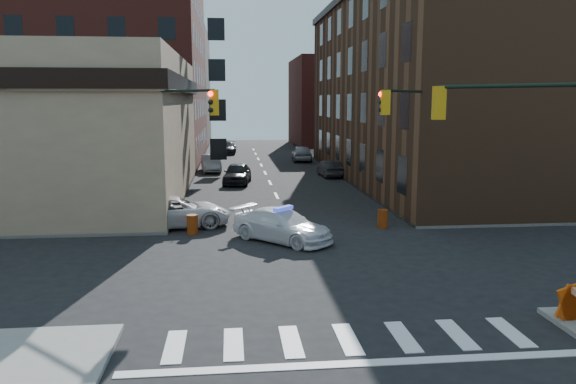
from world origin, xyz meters
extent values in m
plane|color=black|center=(0.00, 0.00, 0.00)|extent=(140.00, 140.00, 0.00)
cube|color=gray|center=(-23.00, 32.75, 0.07)|extent=(34.00, 54.50, 0.15)
cube|color=gray|center=(23.00, 32.75, 0.07)|extent=(34.00, 54.50, 0.15)
cube|color=tan|center=(-17.00, 16.50, 4.50)|extent=(22.00, 22.00, 9.00)
cube|color=#59221C|center=(-18.50, 40.00, 12.00)|extent=(25.00, 25.00, 24.00)
cube|color=#4F321F|center=(13.00, 22.50, 7.00)|extent=(14.00, 34.00, 14.00)
cube|color=brown|center=(-16.00, 62.00, 8.00)|extent=(20.00, 18.00, 16.00)
cube|color=#59221C|center=(14.00, 58.00, 6.00)|extent=(16.00, 16.00, 12.00)
cylinder|color=black|center=(5.21, -4.71, 6.65)|extent=(3.27, 3.27, 0.12)
cube|color=#BF8C0C|center=(3.62, -3.12, 6.15)|extent=(0.35, 0.35, 1.05)
sphere|color=#FF0C05|center=(3.77, -2.96, 6.50)|extent=(0.22, 0.22, 0.22)
sphere|color=black|center=(3.77, -2.96, 6.17)|extent=(0.22, 0.22, 0.22)
sphere|color=black|center=(3.77, -2.96, 5.84)|extent=(0.22, 0.22, 0.22)
cylinder|color=black|center=(-6.80, 6.30, 4.15)|extent=(0.20, 0.20, 8.00)
cylinder|color=black|center=(-6.80, 6.30, 0.40)|extent=(0.44, 0.44, 0.50)
cylinder|color=black|center=(-5.21, 4.71, 6.65)|extent=(3.27, 3.27, 0.12)
cube|color=#BF8C0C|center=(-3.62, 3.12, 6.15)|extent=(0.35, 0.35, 1.05)
sphere|color=#FF0C05|center=(-3.77, 2.96, 6.50)|extent=(0.22, 0.22, 0.22)
sphere|color=black|center=(-3.77, 2.96, 6.17)|extent=(0.22, 0.22, 0.22)
sphere|color=black|center=(-3.77, 2.96, 5.84)|extent=(0.22, 0.22, 0.22)
cylinder|color=black|center=(6.80, 6.30, 4.15)|extent=(0.20, 0.20, 8.00)
cylinder|color=black|center=(6.80, 6.30, 0.40)|extent=(0.44, 0.44, 0.50)
cylinder|color=black|center=(5.21, 4.71, 6.65)|extent=(3.27, 3.27, 0.12)
cube|color=#BF8C0C|center=(3.62, 3.12, 6.15)|extent=(0.35, 0.35, 1.05)
sphere|color=#FF0C05|center=(3.46, 3.27, 6.50)|extent=(0.22, 0.22, 0.22)
sphere|color=black|center=(3.46, 3.27, 6.17)|extent=(0.22, 0.22, 0.22)
sphere|color=black|center=(3.46, 3.27, 5.84)|extent=(0.22, 0.22, 0.22)
cylinder|color=black|center=(7.50, 26.00, 1.45)|extent=(0.24, 0.24, 2.60)
sphere|color=#8E4714|center=(7.50, 26.00, 3.50)|extent=(3.00, 3.00, 3.00)
cylinder|color=black|center=(7.50, 34.00, 1.45)|extent=(0.24, 0.24, 2.60)
sphere|color=#8E4714|center=(7.50, 34.00, 3.50)|extent=(3.00, 3.00, 3.00)
imported|color=white|center=(-0.75, 3.86, 0.71)|extent=(4.90, 4.85, 1.42)
imported|color=silver|center=(-5.80, 7.24, 0.77)|extent=(5.91, 3.55, 1.54)
imported|color=black|center=(-2.50, 21.78, 0.80)|extent=(2.45, 4.87, 1.59)
imported|color=gray|center=(-4.72, 29.45, 0.74)|extent=(2.01, 4.64, 1.48)
imported|color=black|center=(-3.33, 46.39, 0.71)|extent=(2.25, 5.02, 1.43)
imported|color=black|center=(5.16, 25.08, 0.66)|extent=(1.65, 4.10, 1.33)
imported|color=#9A9DA3|center=(4.42, 37.51, 0.83)|extent=(2.18, 4.95, 1.66)
imported|color=black|center=(-6.78, 6.60, 0.99)|extent=(0.73, 0.64, 1.68)
imported|color=black|center=(-12.17, 6.00, 1.10)|extent=(1.05, 0.89, 1.91)
imported|color=#1E262E|center=(-11.61, 7.61, 1.11)|extent=(1.21, 0.92, 1.91)
cylinder|color=#CB6709|center=(4.46, 6.00, 0.46)|extent=(0.56, 0.56, 0.91)
cylinder|color=red|center=(-4.83, 5.60, 0.46)|extent=(0.67, 0.67, 0.93)
camera|label=1|loc=(-3.00, -20.54, 6.21)|focal=35.00mm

